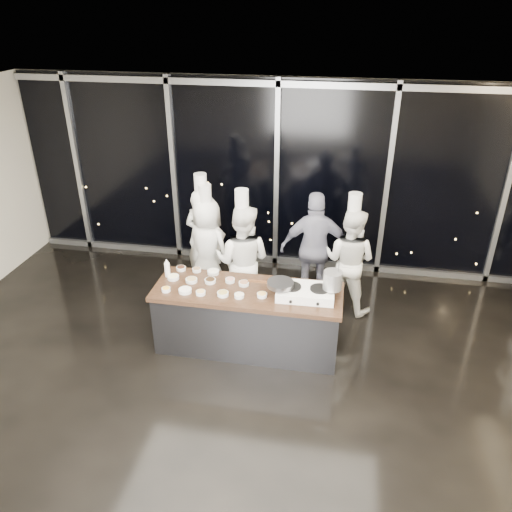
{
  "coord_description": "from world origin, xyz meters",
  "views": [
    {
      "loc": [
        1.12,
        -4.52,
        4.28
      ],
      "look_at": [
        0.06,
        1.2,
        1.25
      ],
      "focal_mm": 35.0,
      "sensor_mm": 36.0,
      "label": 1
    }
  ],
  "objects_px": {
    "chef_far_left": "(204,240)",
    "guest": "(315,248)",
    "demo_counter": "(248,318)",
    "chef_right": "(349,260)",
    "chef_left": "(208,247)",
    "stock_pot": "(333,280)",
    "frying_pan": "(280,284)",
    "stove": "(305,292)",
    "chef_center": "(243,261)"
  },
  "relations": [
    {
      "from": "stock_pot",
      "to": "chef_left",
      "type": "relative_size",
      "value": 0.13
    },
    {
      "from": "stock_pot",
      "to": "chef_left",
      "type": "bearing_deg",
      "value": 147.63
    },
    {
      "from": "chef_far_left",
      "to": "chef_left",
      "type": "relative_size",
      "value": 1.07
    },
    {
      "from": "stove",
      "to": "chef_left",
      "type": "xyz_separation_m",
      "value": [
        -1.64,
        1.27,
        -0.14
      ]
    },
    {
      "from": "chef_far_left",
      "to": "chef_right",
      "type": "relative_size",
      "value": 1.06
    },
    {
      "from": "guest",
      "to": "demo_counter",
      "type": "bearing_deg",
      "value": 53.3
    },
    {
      "from": "demo_counter",
      "to": "frying_pan",
      "type": "distance_m",
      "value": 0.75
    },
    {
      "from": "frying_pan",
      "to": "chef_left",
      "type": "relative_size",
      "value": 0.32
    },
    {
      "from": "frying_pan",
      "to": "guest",
      "type": "height_order",
      "value": "guest"
    },
    {
      "from": "stock_pot",
      "to": "chef_center",
      "type": "distance_m",
      "value": 1.58
    },
    {
      "from": "chef_left",
      "to": "guest",
      "type": "bearing_deg",
      "value": -151.66
    },
    {
      "from": "frying_pan",
      "to": "chef_far_left",
      "type": "xyz_separation_m",
      "value": [
        -1.4,
        1.4,
        -0.18
      ]
    },
    {
      "from": "stock_pot",
      "to": "guest",
      "type": "relative_size",
      "value": 0.13
    },
    {
      "from": "frying_pan",
      "to": "guest",
      "type": "xyz_separation_m",
      "value": [
        0.34,
        1.43,
        -0.17
      ]
    },
    {
      "from": "chef_center",
      "to": "chef_right",
      "type": "xyz_separation_m",
      "value": [
        1.53,
        0.41,
        -0.05
      ]
    },
    {
      "from": "demo_counter",
      "to": "guest",
      "type": "bearing_deg",
      "value": 60.99
    },
    {
      "from": "chef_center",
      "to": "chef_right",
      "type": "relative_size",
      "value": 1.05
    },
    {
      "from": "chef_left",
      "to": "demo_counter",
      "type": "bearing_deg",
      "value": 149.13
    },
    {
      "from": "stove",
      "to": "chef_center",
      "type": "xyz_separation_m",
      "value": [
        -0.99,
        0.84,
        -0.09
      ]
    },
    {
      "from": "frying_pan",
      "to": "guest",
      "type": "bearing_deg",
      "value": 74.74
    },
    {
      "from": "stock_pot",
      "to": "guest",
      "type": "bearing_deg",
      "value": 102.78
    },
    {
      "from": "demo_counter",
      "to": "chef_right",
      "type": "height_order",
      "value": "chef_right"
    },
    {
      "from": "demo_counter",
      "to": "chef_left",
      "type": "relative_size",
      "value": 1.33
    },
    {
      "from": "chef_far_left",
      "to": "guest",
      "type": "distance_m",
      "value": 1.75
    },
    {
      "from": "demo_counter",
      "to": "guest",
      "type": "relative_size",
      "value": 1.38
    },
    {
      "from": "demo_counter",
      "to": "chef_center",
      "type": "relative_size",
      "value": 1.25
    },
    {
      "from": "guest",
      "to": "stove",
      "type": "bearing_deg",
      "value": 81.63
    },
    {
      "from": "stove",
      "to": "stock_pot",
      "type": "xyz_separation_m",
      "value": [
        0.33,
        0.03,
        0.19
      ]
    },
    {
      "from": "frying_pan",
      "to": "chef_center",
      "type": "bearing_deg",
      "value": 125.53
    },
    {
      "from": "stock_pot",
      "to": "guest",
      "type": "xyz_separation_m",
      "value": [
        -0.31,
        1.38,
        -0.26
      ]
    },
    {
      "from": "stove",
      "to": "chef_center",
      "type": "relative_size",
      "value": 0.37
    },
    {
      "from": "stock_pot",
      "to": "frying_pan",
      "type": "bearing_deg",
      "value": -175.17
    },
    {
      "from": "frying_pan",
      "to": "chef_center",
      "type": "distance_m",
      "value": 1.11
    },
    {
      "from": "demo_counter",
      "to": "chef_far_left",
      "type": "height_order",
      "value": "chef_far_left"
    },
    {
      "from": "chef_left",
      "to": "chef_right",
      "type": "distance_m",
      "value": 2.17
    },
    {
      "from": "frying_pan",
      "to": "chef_far_left",
      "type": "height_order",
      "value": "chef_far_left"
    },
    {
      "from": "stove",
      "to": "chef_far_left",
      "type": "xyz_separation_m",
      "value": [
        -1.73,
        1.37,
        -0.07
      ]
    },
    {
      "from": "chef_far_left",
      "to": "guest",
      "type": "relative_size",
      "value": 1.1
    },
    {
      "from": "demo_counter",
      "to": "stove",
      "type": "distance_m",
      "value": 0.91
    },
    {
      "from": "chef_far_left",
      "to": "chef_center",
      "type": "height_order",
      "value": "chef_far_left"
    },
    {
      "from": "frying_pan",
      "to": "stock_pot",
      "type": "distance_m",
      "value": 0.66
    },
    {
      "from": "chef_right",
      "to": "chef_left",
      "type": "bearing_deg",
      "value": 21.04
    },
    {
      "from": "stove",
      "to": "chef_far_left",
      "type": "bearing_deg",
      "value": 139.7
    },
    {
      "from": "stove",
      "to": "frying_pan",
      "type": "xyz_separation_m",
      "value": [
        -0.33,
        -0.03,
        0.1
      ]
    },
    {
      "from": "chef_left",
      "to": "chef_right",
      "type": "height_order",
      "value": "chef_right"
    },
    {
      "from": "stock_pot",
      "to": "chef_center",
      "type": "xyz_separation_m",
      "value": [
        -1.32,
        0.82,
        -0.28
      ]
    },
    {
      "from": "chef_far_left",
      "to": "chef_right",
      "type": "distance_m",
      "value": 2.27
    },
    {
      "from": "frying_pan",
      "to": "chef_right",
      "type": "height_order",
      "value": "chef_right"
    },
    {
      "from": "stock_pot",
      "to": "chef_right",
      "type": "bearing_deg",
      "value": 80.3
    },
    {
      "from": "demo_counter",
      "to": "stock_pot",
      "type": "xyz_separation_m",
      "value": [
        1.08,
        0.01,
        0.71
      ]
    }
  ]
}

